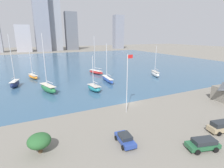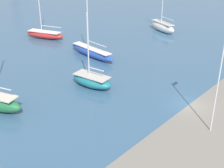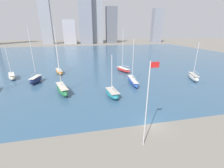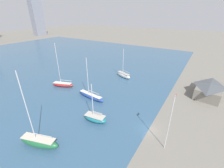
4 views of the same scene
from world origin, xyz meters
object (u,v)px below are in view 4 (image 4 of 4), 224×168
at_px(sailboat_green, 39,142).
at_px(sailboat_teal, 95,118).
at_px(sailboat_red, 63,84).
at_px(sailboat_blue, 91,96).
at_px(sailboat_white, 124,75).
at_px(flag_pole, 170,122).
at_px(boat_shed, 209,89).

distance_m(sailboat_green, sailboat_teal, 13.08).
height_order(sailboat_red, sailboat_blue, sailboat_red).
distance_m(sailboat_green, sailboat_red, 27.62).
bearing_deg(sailboat_teal, sailboat_blue, 37.61).
height_order(sailboat_blue, sailboat_white, sailboat_blue).
xyz_separation_m(sailboat_red, sailboat_teal, (-9.09, -22.24, 0.04)).
height_order(sailboat_green, sailboat_white, sailboat_green).
xyz_separation_m(flag_pole, sailboat_red, (8.12, 39.17, -5.68)).
bearing_deg(sailboat_blue, sailboat_teal, -129.85).
relative_size(boat_shed, sailboat_teal, 1.21).
xyz_separation_m(flag_pole, sailboat_blue, (7.04, 24.96, -5.67)).
bearing_deg(sailboat_white, sailboat_red, 161.90).
height_order(flag_pole, sailboat_blue, sailboat_blue).
bearing_deg(sailboat_green, sailboat_teal, -38.95).
bearing_deg(flag_pole, sailboat_white, 41.31).
xyz_separation_m(sailboat_red, sailboat_blue, (-1.08, -14.20, 0.01)).
relative_size(sailboat_green, sailboat_blue, 1.24).
height_order(sailboat_white, sailboat_teal, sailboat_white).
bearing_deg(flag_pole, sailboat_green, 121.40).
xyz_separation_m(sailboat_green, sailboat_white, (40.79, 2.66, -0.09)).
xyz_separation_m(boat_shed, sailboat_red, (-20.87, 45.45, -1.32)).
bearing_deg(sailboat_blue, sailboat_white, 3.06).
bearing_deg(sailboat_white, sailboat_teal, -146.29).
xyz_separation_m(boat_shed, sailboat_blue, (-21.95, 31.24, -1.31)).
bearing_deg(sailboat_blue, boat_shed, -49.88).
height_order(sailboat_red, sailboat_teal, sailboat_red).
xyz_separation_m(boat_shed, flag_pole, (-28.99, 6.28, 4.36)).
bearing_deg(flag_pole, sailboat_teal, 93.27).
bearing_deg(sailboat_red, sailboat_white, -57.95).
bearing_deg(sailboat_teal, flag_pole, -94.23).
distance_m(boat_shed, sailboat_green, 50.56).
relative_size(sailboat_white, sailboat_teal, 1.17).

